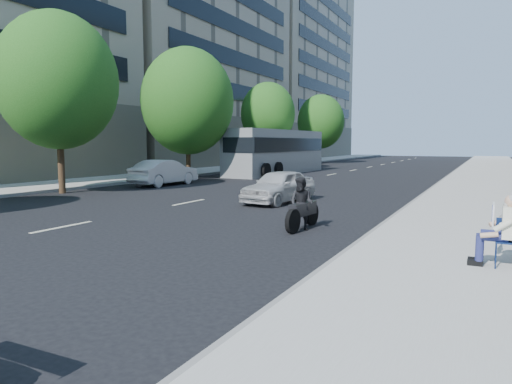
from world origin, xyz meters
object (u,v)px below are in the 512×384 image
Objects in this scene: white_sedan_near at (279,186)px; seated_protester at (502,226)px; bus at (277,152)px; motorcycle at (302,206)px; white_sedan_mid at (164,172)px.

seated_protester is at bearing -36.50° from white_sedan_near.
white_sedan_near is 17.19m from bus.
seated_protester is 5.26m from motorcycle.
bus reaches higher than white_sedan_near.
white_sedan_near is 0.89× the size of white_sedan_mid.
white_sedan_mid is (-8.73, 3.86, 0.06)m from white_sedan_near.
seated_protester is at bearing 147.66° from white_sedan_mid.
motorcycle reaches higher than white_sedan_mid.
bus is at bearing 122.07° from motorcycle.
white_sedan_near is at bearing 136.32° from seated_protester.
seated_protester is 0.64× the size of motorcycle.
motorcycle is (-4.70, 2.37, -0.24)m from seated_protester.
white_sedan_mid is (-16.32, 11.10, -0.17)m from seated_protester.
bus reaches higher than white_sedan_mid.
white_sedan_mid is at bearing 163.36° from white_sedan_near.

